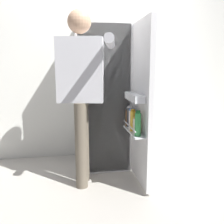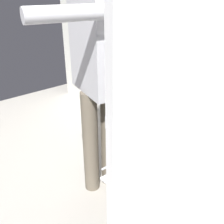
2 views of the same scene
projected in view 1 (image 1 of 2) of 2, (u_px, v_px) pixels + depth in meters
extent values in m
plane|color=#B7B2A8|center=(109.00, 183.00, 2.55)|extent=(5.15, 5.15, 0.00)
cube|color=silver|center=(98.00, 60.00, 3.23)|extent=(4.40, 0.10, 2.55)
cube|color=white|center=(101.00, 98.00, 2.95)|extent=(0.60, 0.64, 1.66)
cube|color=white|center=(105.00, 101.00, 2.64)|extent=(0.56, 0.01, 1.62)
cube|color=white|center=(104.00, 92.00, 2.67)|extent=(0.52, 0.09, 0.01)
cube|color=white|center=(142.00, 104.00, 2.41)|extent=(0.05, 0.58, 1.60)
cube|color=white|center=(134.00, 132.00, 2.44)|extent=(0.11, 0.50, 0.01)
cylinder|color=silver|center=(129.00, 126.00, 2.42)|extent=(0.01, 0.48, 0.01)
cube|color=white|center=(134.00, 97.00, 2.38)|extent=(0.10, 0.43, 0.07)
cylinder|color=#333842|center=(130.00, 117.00, 2.61)|extent=(0.07, 0.07, 0.21)
cylinder|color=silver|center=(130.00, 107.00, 2.59)|extent=(0.06, 0.06, 0.02)
cylinder|color=gold|center=(133.00, 121.00, 2.43)|extent=(0.05, 0.05, 0.20)
cylinder|color=#BC8419|center=(133.00, 110.00, 2.41)|extent=(0.04, 0.04, 0.02)
cylinder|color=green|center=(138.00, 125.00, 2.25)|extent=(0.06, 0.06, 0.22)
cylinder|color=#195B28|center=(138.00, 112.00, 2.23)|extent=(0.04, 0.04, 0.02)
cylinder|color=#EDE5CC|center=(136.00, 126.00, 2.35)|extent=(0.07, 0.07, 0.15)
cylinder|color=#B78933|center=(137.00, 117.00, 2.33)|extent=(0.06, 0.06, 0.02)
cylinder|color=white|center=(132.00, 120.00, 2.51)|extent=(0.07, 0.07, 0.19)
cylinder|color=#335BB2|center=(132.00, 110.00, 2.49)|extent=(0.06, 0.06, 0.02)
cylinder|color=brown|center=(128.00, 118.00, 2.63)|extent=(0.06, 0.06, 0.17)
cylinder|color=black|center=(128.00, 110.00, 2.61)|extent=(0.05, 0.05, 0.02)
cylinder|color=gold|center=(114.00, 87.00, 2.68)|extent=(0.08, 0.08, 0.08)
cylinder|color=#665B4C|center=(83.00, 141.00, 2.55)|extent=(0.12, 0.12, 0.86)
cylinder|color=#665B4C|center=(81.00, 146.00, 2.40)|extent=(0.12, 0.12, 0.86)
cube|color=silver|center=(80.00, 70.00, 2.34)|extent=(0.47, 0.29, 0.61)
sphere|color=tan|center=(79.00, 22.00, 2.26)|extent=(0.22, 0.22, 0.22)
cylinder|color=silver|center=(83.00, 72.00, 2.56)|extent=(0.08, 0.08, 0.57)
cylinder|color=silver|center=(110.00, 42.00, 2.08)|extent=(0.18, 0.58, 0.08)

